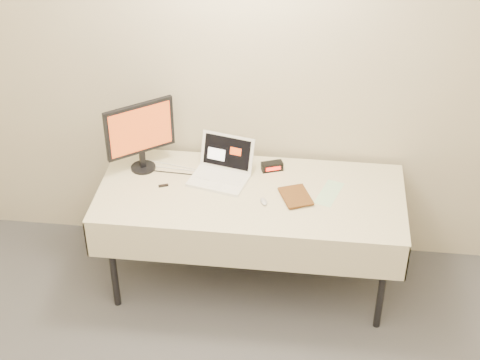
# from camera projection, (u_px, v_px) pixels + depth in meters

# --- Properties ---
(back_wall) EXTENTS (4.00, 0.10, 2.70)m
(back_wall) POSITION_uv_depth(u_px,v_px,m) (259.00, 67.00, 4.47)
(back_wall) COLOR beige
(back_wall) RESTS_ON ground
(table) EXTENTS (1.86, 0.81, 0.74)m
(table) POSITION_uv_depth(u_px,v_px,m) (251.00, 200.00, 4.49)
(table) COLOR black
(table) RESTS_ON ground
(laptop) EXTENTS (0.41, 0.39, 0.23)m
(laptop) POSITION_uv_depth(u_px,v_px,m) (222.00, 168.00, 4.56)
(laptop) COLOR white
(laptop) RESTS_ON table
(monitor) EXTENTS (0.37, 0.29, 0.46)m
(monitor) POSITION_uv_depth(u_px,v_px,m) (140.00, 132.00, 4.51)
(monitor) COLOR black
(monitor) RESTS_ON table
(book) EXTENTS (0.16, 0.08, 0.22)m
(book) POSITION_uv_depth(u_px,v_px,m) (284.00, 185.00, 4.32)
(book) COLOR #92531A
(book) RESTS_ON table
(alarm_clock) EXTENTS (0.15, 0.10, 0.06)m
(alarm_clock) POSITION_uv_depth(u_px,v_px,m) (272.00, 166.00, 4.63)
(alarm_clock) COLOR black
(alarm_clock) RESTS_ON table
(clicker) EXTENTS (0.06, 0.09, 0.02)m
(clicker) POSITION_uv_depth(u_px,v_px,m) (264.00, 201.00, 4.36)
(clicker) COLOR #B9B9BC
(clicker) RESTS_ON table
(paper_form) EXTENTS (0.19, 0.29, 0.00)m
(paper_form) POSITION_uv_depth(u_px,v_px,m) (329.00, 193.00, 4.44)
(paper_form) COLOR #ACD8AC
(paper_form) RESTS_ON table
(usb_dongle) EXTENTS (0.06, 0.04, 0.01)m
(usb_dongle) POSITION_uv_depth(u_px,v_px,m) (163.00, 186.00, 4.50)
(usb_dongle) COLOR black
(usb_dongle) RESTS_ON table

